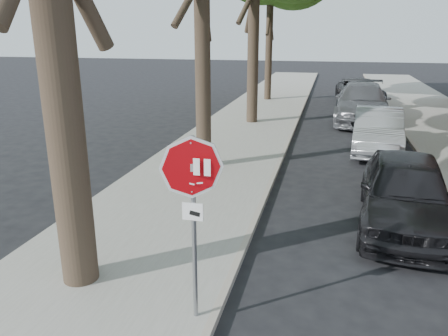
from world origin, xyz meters
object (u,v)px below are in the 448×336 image
object	(u,v)px
car_b	(378,131)
car_a	(405,192)
car_d	(360,91)
stop_sign	(193,195)
car_c	(362,103)

from	to	relation	value
car_b	car_a	bearing A→B (deg)	-85.62
car_a	car_d	size ratio (longest dim) A/B	0.90
car_a	car_b	xyz separation A→B (m)	(0.00, 6.26, -0.03)
car_a	car_d	distance (m)	17.41
stop_sign	car_c	world-z (taller)	stop_sign
car_d	car_a	bearing A→B (deg)	-96.35
car_b	car_d	distance (m)	11.15
car_b	car_c	world-z (taller)	car_c
car_c	stop_sign	bearing A→B (deg)	-98.91
car_a	car_d	bearing A→B (deg)	94.82
car_a	car_b	world-z (taller)	car_a
car_d	stop_sign	bearing A→B (deg)	-105.04
stop_sign	car_d	bearing A→B (deg)	81.32
car_b	car_d	size ratio (longest dim) A/B	0.89
stop_sign	car_c	size ratio (longest dim) A/B	0.44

